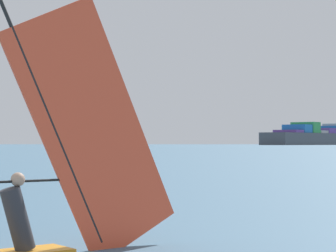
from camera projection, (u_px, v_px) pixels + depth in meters
name	position (u px, v px, depth m)	size (l,w,h in m)	color
windsurfer	(54.00, 178.00, 10.97)	(3.66, 3.39, 4.55)	orange
cargo_ship	(328.00, 136.00, 691.47)	(144.25, 188.47, 40.09)	#3F444C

